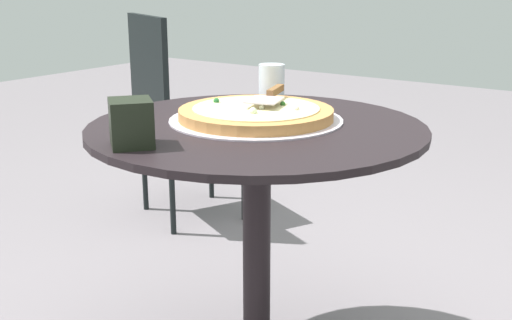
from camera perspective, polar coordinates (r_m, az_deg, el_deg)
name	(u,v)px	position (r m, az deg, el deg)	size (l,w,h in m)	color
patio_table	(257,201)	(1.63, 0.06, -3.73)	(0.84, 0.84, 0.70)	black
pizza_on_tray	(256,114)	(1.62, 0.00, 4.12)	(0.44, 0.44, 0.05)	silver
pizza_server	(270,95)	(1.67, 1.28, 5.85)	(0.11, 0.21, 0.02)	silver
drinking_cup	(272,82)	(1.88, 1.40, 6.96)	(0.08, 0.08, 0.11)	silver
napkin_dispenser	(131,123)	(1.39, -11.10, 3.27)	(0.10, 0.09, 0.10)	black
patio_chair_corner	(174,107)	(2.78, -7.38, 4.74)	(0.53, 0.53, 0.90)	black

